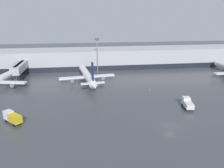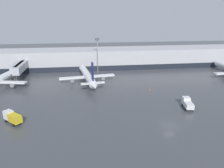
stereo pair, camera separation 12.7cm
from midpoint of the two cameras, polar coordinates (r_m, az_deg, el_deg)
The scene contains 7 objects.
ground_plane at distance 54.33m, azimuth 14.96°, elevation -10.36°, with size 320.00×320.00×0.00m, color #424449.
terminal_building at distance 109.47m, azimuth 2.61°, elevation 6.91°, with size 160.00×31.40×9.00m.
parked_jet_2 at distance 82.49m, azimuth -6.41°, elevation 2.21°, with size 20.97×31.92×10.35m.
service_truck_0 at distance 64.42m, azimuth 19.17°, elevation -4.74°, with size 2.94×5.69×2.70m.
service_truck_1 at distance 57.87m, azimuth -24.54°, elevation -7.85°, with size 5.20×5.15×2.79m.
traffic_cone_0 at distance 76.45m, azimuth 9.87°, elevation -1.41°, with size 0.46×0.46×0.59m.
apron_light_mast_2 at distance 96.64m, azimuth -3.83°, elevation 10.11°, with size 1.80×1.80×15.19m.
Camera 2 is at (-19.91, -43.89, 25.04)m, focal length 35.00 mm.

